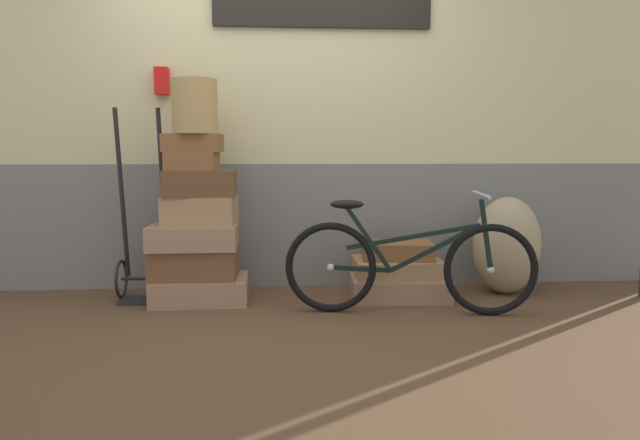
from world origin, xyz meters
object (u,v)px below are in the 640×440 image
suitcase_6 (193,143)px  suitcase_9 (397,250)px  suitcase_7 (399,287)px  luggage_trolley (144,253)px  suitcase_2 (194,236)px  suitcase_3 (200,210)px  suitcase_8 (397,267)px  suitcase_5 (192,161)px  burlap_sack (507,245)px  suitcase_1 (195,263)px  wicker_basket (195,107)px  bicycle (409,265)px  suitcase_0 (201,289)px  suitcase_4 (200,183)px

suitcase_6 → suitcase_9: suitcase_6 is taller
suitcase_7 → luggage_trolley: bearing=179.8°
suitcase_2 → luggage_trolley: size_ratio=0.44×
suitcase_3 → suitcase_8: size_ratio=0.79×
suitcase_5 → suitcase_7: (1.46, 0.03, -0.92)m
suitcase_2 → burlap_sack: (2.29, 0.08, -0.11)m
suitcase_1 → wicker_basket: wicker_basket is taller
suitcase_5 → burlap_sack: size_ratio=0.47×
bicycle → luggage_trolley: bearing=164.2°
burlap_sack → bicycle: 0.97m
suitcase_0 → bicycle: size_ratio=0.41×
suitcase_4 → suitcase_7: (1.41, 0.01, -0.76)m
suitcase_0 → suitcase_2: size_ratio=1.09×
suitcase_4 → suitcase_6: size_ratio=1.24×
wicker_basket → bicycle: wicker_basket is taller
suitcase_3 → suitcase_2: bearing=-168.2°
luggage_trolley → bicycle: 1.89m
bicycle → suitcase_8: bearing=88.2°
suitcase_2 → wicker_basket: size_ratio=1.65×
wicker_basket → suitcase_9: bearing=1.0°
suitcase_2 → wicker_basket: 0.90m
suitcase_7 → bicycle: (-0.03, -0.41, 0.25)m
suitcase_0 → suitcase_5: (-0.03, -0.01, 0.91)m
suitcase_2 → burlap_sack: burlap_sack is taller
suitcase_8 → suitcase_9: bearing=93.1°
suitcase_0 → burlap_sack: 2.27m
suitcase_2 → burlap_sack: size_ratio=0.83×
suitcase_4 → bicycle: (1.39, -0.40, -0.51)m
suitcase_0 → suitcase_6: 1.03m
suitcase_8 → suitcase_4: bearing=-179.5°
suitcase_9 → wicker_basket: (-1.42, -0.03, 1.02)m
suitcase_2 → suitcase_6: suitcase_6 is taller
suitcase_5 → burlap_sack: (2.29, 0.09, -0.63)m
suitcase_3 → burlap_sack: 2.26m
suitcase_4 → bicycle: 1.53m
suitcase_1 → suitcase_9: size_ratio=1.19×
suitcase_3 → suitcase_6: suitcase_6 is taller
suitcase_3 → bicycle: (1.39, -0.40, -0.32)m
suitcase_4 → burlap_sack: bearing=1.1°
burlap_sack → bicycle: bearing=-150.9°
suitcase_1 → suitcase_6: bearing=71.5°
suitcase_9 → luggage_trolley: luggage_trolley is taller
suitcase_3 → wicker_basket: (-0.02, 0.00, 0.71)m
suitcase_1 → bicycle: size_ratio=0.37×
suitcase_4 → suitcase_9: size_ratio=0.96×
burlap_sack → suitcase_7: bearing=-175.6°
suitcase_0 → suitcase_3: (0.01, 0.01, 0.56)m
luggage_trolley → suitcase_9: bearing=-2.9°
suitcase_1 → suitcase_2: bearing=-65.7°
suitcase_8 → suitcase_1: bearing=-179.4°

